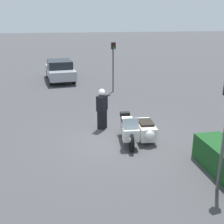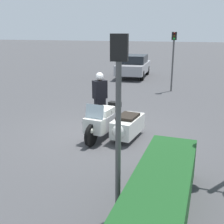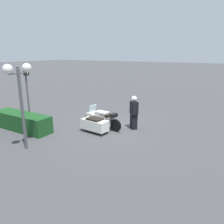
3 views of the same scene
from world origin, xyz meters
The scene contains 7 objects.
ground_plane centered at (0.00, 0.00, 0.00)m, with size 160.00×160.00×0.00m, color #424244.
police_motorcycle centered at (0.27, 0.62, 0.46)m, with size 2.35×1.45×1.15m.
officer_rider centered at (-1.27, -0.49, 0.92)m, with size 0.54×0.53×1.74m.
hedge_bush_curbside centered at (3.59, 2.55, 0.43)m, with size 3.49×0.94×0.85m, color #19471E.
traffic_light_near centered at (3.79, 1.85, 2.06)m, with size 0.22×0.28×3.09m.
traffic_light_far centered at (-7.25, 1.25, 2.05)m, with size 0.22×0.28×3.08m.
parked_car_background centered at (-11.33, -1.95, 0.80)m, with size 4.45×2.19×1.51m.
Camera 2 is at (7.81, 3.14, 3.13)m, focal length 45.00 mm.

